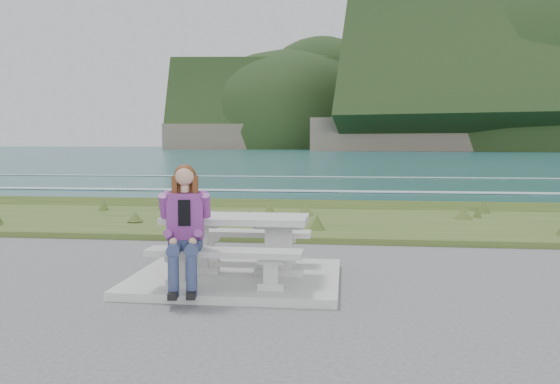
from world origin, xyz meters
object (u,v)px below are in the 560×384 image
at_px(bench_landward, 224,258).
at_px(seated_woman, 184,245).
at_px(bench_seaward, 246,238).
at_px(picnic_table, 236,229).

xyz_separation_m(bench_landward, seated_woman, (-0.43, -0.13, 0.17)).
bearing_deg(bench_seaward, bench_landward, -90.00).
height_order(bench_seaward, seated_woman, seated_woman).
relative_size(bench_landward, seated_woman, 1.27).
height_order(bench_landward, bench_seaward, same).
bearing_deg(picnic_table, bench_landward, -90.00).
xyz_separation_m(bench_seaward, seated_woman, (-0.43, -1.53, 0.17)).
distance_m(bench_landward, seated_woman, 0.48).
xyz_separation_m(picnic_table, seated_woman, (-0.43, -0.83, -0.06)).
xyz_separation_m(picnic_table, bench_seaward, (0.00, 0.70, -0.23)).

